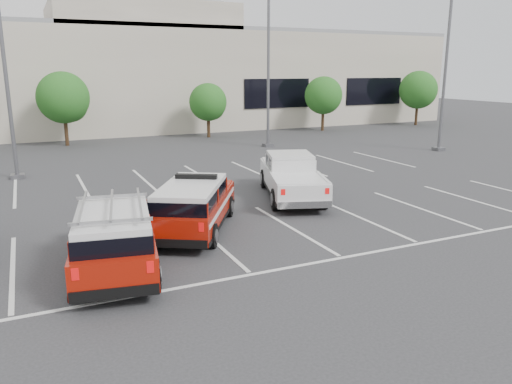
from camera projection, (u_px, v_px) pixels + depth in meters
ground at (292, 228)px, 16.00m from camera, size 120.00×120.00×0.00m
stall_markings at (237, 197)px, 19.96m from camera, size 23.00×15.00×0.01m
convention_building at (116, 72)px, 43.02m from camera, size 60.00×16.99×13.20m
tree_mid_left at (65, 99)px, 32.70m from camera, size 3.37×3.37×4.85m
tree_mid_right at (209, 103)px, 36.90m from camera, size 2.77×2.77×3.99m
tree_right at (324, 97)px, 40.91m from camera, size 3.07×3.07×4.42m
tree_far_right at (419, 91)px, 44.92m from camera, size 3.37×3.37×4.85m
light_pole_left at (4, 64)px, 22.07m from camera, size 0.90×0.60×10.24m
light_pole_mid at (268, 66)px, 31.71m from camera, size 0.90×0.60×10.24m
light_pole_right at (446, 65)px, 30.09m from camera, size 0.90×0.60×10.24m
fire_chief_suv at (194, 209)px, 15.61m from camera, size 4.04×5.15×1.73m
white_pickup at (291, 181)px, 19.75m from camera, size 3.61×5.84×1.69m
ladder_suv at (115, 243)px, 12.44m from camera, size 2.65×5.01×1.88m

